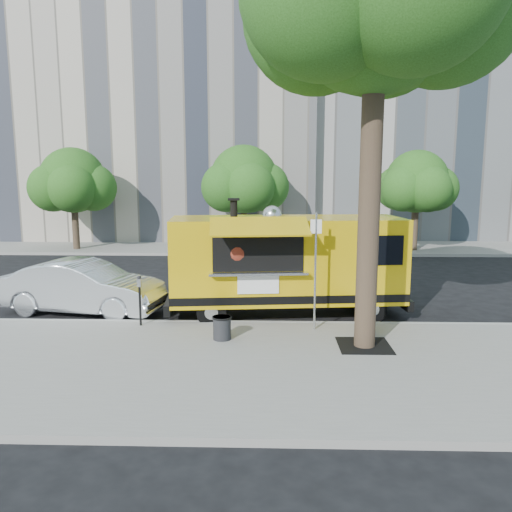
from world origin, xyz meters
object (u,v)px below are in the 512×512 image
(parking_meter, at_px, (140,295))
(sedan, at_px, (84,287))
(far_tree_b, at_px, (244,180))
(far_tree_a, at_px, (73,181))
(sign_post, at_px, (315,264))
(trash_bin_left, at_px, (222,327))
(food_truck, at_px, (285,262))
(trash_bin_right, at_px, (365,322))
(far_tree_c, at_px, (417,182))

(parking_meter, distance_m, sedan, 2.69)
(far_tree_b, height_order, sedan, far_tree_b)
(far_tree_a, height_order, sign_post, far_tree_a)
(far_tree_b, relative_size, sedan, 1.15)
(trash_bin_left, bearing_deg, parking_meter, 154.71)
(parking_meter, bearing_deg, food_truck, 22.23)
(far_tree_a, height_order, trash_bin_left, far_tree_a)
(far_tree_b, relative_size, trash_bin_right, 9.99)
(far_tree_a, xyz_separation_m, far_tree_b, (9.00, 0.40, 0.06))
(trash_bin_right, bearing_deg, sign_post, 163.76)
(far_tree_b, distance_m, far_tree_c, 9.01)
(sedan, bearing_deg, food_truck, -80.19)
(far_tree_a, distance_m, trash_bin_left, 17.70)
(food_truck, bearing_deg, trash_bin_right, -53.82)
(food_truck, bearing_deg, sedan, 173.29)
(far_tree_c, height_order, parking_meter, far_tree_c)
(food_truck, height_order, sedan, food_truck)
(food_truck, bearing_deg, far_tree_a, 126.04)
(sign_post, distance_m, parking_meter, 4.64)
(far_tree_a, relative_size, trash_bin_left, 9.49)
(far_tree_a, xyz_separation_m, sign_post, (11.55, -13.85, -1.93))
(parking_meter, bearing_deg, trash_bin_left, -25.29)
(far_tree_b, bearing_deg, far_tree_c, -1.91)
(far_tree_a, xyz_separation_m, food_truck, (10.85, -12.08, -2.18))
(trash_bin_left, bearing_deg, food_truck, 58.86)
(trash_bin_left, bearing_deg, far_tree_a, 122.17)
(far_tree_c, relative_size, trash_bin_left, 9.23)
(far_tree_b, bearing_deg, sedan, -108.34)
(far_tree_a, height_order, food_truck, far_tree_a)
(far_tree_c, bearing_deg, trash_bin_right, -110.08)
(far_tree_c, xyz_separation_m, sedan, (-13.11, -12.09, -2.93))
(far_tree_a, xyz_separation_m, trash_bin_right, (12.77, -14.21, -3.33))
(trash_bin_left, distance_m, trash_bin_right, 3.55)
(sign_post, bearing_deg, far_tree_c, 65.19)
(far_tree_c, distance_m, sedan, 18.07)
(trash_bin_right, bearing_deg, trash_bin_left, -171.75)
(far_tree_a, bearing_deg, trash_bin_right, -48.04)
(sign_post, relative_size, parking_meter, 2.25)
(far_tree_a, bearing_deg, food_truck, -48.06)
(far_tree_c, height_order, food_truck, far_tree_c)
(far_tree_c, bearing_deg, far_tree_a, -179.68)
(sign_post, height_order, parking_meter, sign_post)
(far_tree_a, xyz_separation_m, trash_bin_left, (9.26, -14.72, -3.32))
(far_tree_a, height_order, parking_meter, far_tree_a)
(sign_post, bearing_deg, far_tree_a, 129.83)
(parking_meter, xyz_separation_m, sedan, (-2.11, 1.66, -0.19))
(far_tree_b, xyz_separation_m, far_tree_c, (9.00, -0.30, -0.12))
(food_truck, bearing_deg, sign_post, -74.33)
(far_tree_a, xyz_separation_m, far_tree_c, (18.00, 0.10, -0.06))
(far_tree_a, bearing_deg, far_tree_b, 2.54)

